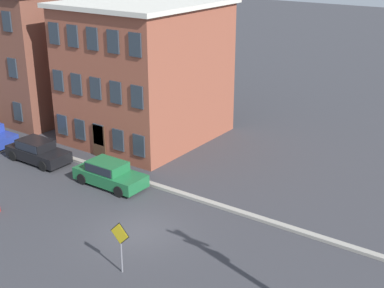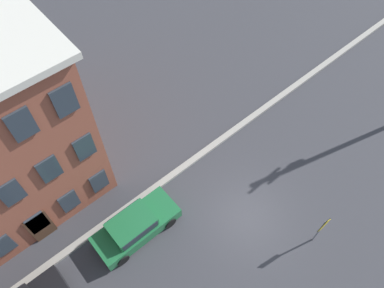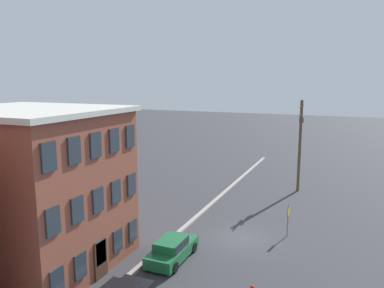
{
  "view_description": "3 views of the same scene",
  "coord_description": "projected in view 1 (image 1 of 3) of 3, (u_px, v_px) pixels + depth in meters",
  "views": [
    {
      "loc": [
        15.38,
        -17.17,
        13.42
      ],
      "look_at": [
        0.66,
        3.65,
        3.62
      ],
      "focal_mm": 50.0,
      "sensor_mm": 36.0,
      "label": 1
    },
    {
      "loc": [
        -7.31,
        -4.07,
        18.3
      ],
      "look_at": [
        -1.01,
        3.31,
        4.09
      ],
      "focal_mm": 35.0,
      "sensor_mm": 36.0,
      "label": 2
    },
    {
      "loc": [
        -24.68,
        -6.68,
        11.24
      ],
      "look_at": [
        -0.82,
        3.5,
        6.77
      ],
      "focal_mm": 35.0,
      "sensor_mm": 36.0,
      "label": 3
    }
  ],
  "objects": [
    {
      "name": "caution_sign",
      "position": [
        120.0,
        239.0,
        22.44
      ],
      "size": [
        1.04,
        0.08,
        2.43
      ],
      "color": "slate",
      "rests_on": "ground_plane"
    },
    {
      "name": "car_green",
      "position": [
        109.0,
        173.0,
        30.95
      ],
      "size": [
        4.4,
        1.92,
        1.43
      ],
      "color": "#1E6638",
      "rests_on": "ground_plane"
    },
    {
      "name": "ground_plane",
      "position": [
        138.0,
        232.0,
        26.19
      ],
      "size": [
        200.0,
        200.0,
        0.0
      ],
      "primitive_type": "plane",
      "color": "#38383D"
    },
    {
      "name": "kerb_strip",
      "position": [
        191.0,
        197.0,
        29.59
      ],
      "size": [
        56.0,
        0.36,
        0.16
      ],
      "primitive_type": "cube",
      "color": "#9E998E",
      "rests_on": "ground_plane"
    },
    {
      "name": "apartment_midblock",
      "position": [
        146.0,
        71.0,
        37.28
      ],
      "size": [
        9.09,
        10.27,
        9.61
      ],
      "color": "brown",
      "rests_on": "ground_plane"
    },
    {
      "name": "apartment_corner",
      "position": [
        36.0,
        51.0,
        42.94
      ],
      "size": [
        9.53,
        9.51,
        10.05
      ],
      "color": "brown",
      "rests_on": "ground_plane"
    },
    {
      "name": "car_black",
      "position": [
        37.0,
        150.0,
        34.28
      ],
      "size": [
        4.4,
        1.92,
        1.43
      ],
      "color": "black",
      "rests_on": "ground_plane"
    }
  ]
}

